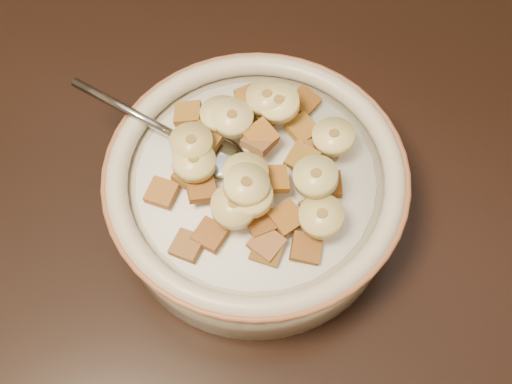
% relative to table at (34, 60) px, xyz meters
% --- Properties ---
extents(floor, '(4.00, 4.50, 0.10)m').
position_rel_table_xyz_m(floor, '(0.00, 0.00, -0.78)').
color(floor, '#422816').
rests_on(floor, ground).
extents(table, '(1.43, 0.95, 0.04)m').
position_rel_table_xyz_m(table, '(0.00, 0.00, 0.00)').
color(table, black).
rests_on(table, floor).
extents(cereal_bowl, '(0.21, 0.21, 0.05)m').
position_rel_table_xyz_m(cereal_bowl, '(0.26, -0.09, 0.05)').
color(cereal_bowl, beige).
rests_on(cereal_bowl, table).
extents(milk, '(0.18, 0.18, 0.00)m').
position_rel_table_xyz_m(milk, '(0.26, -0.09, 0.07)').
color(milk, white).
rests_on(milk, cereal_bowl).
extents(spoon, '(0.06, 0.05, 0.01)m').
position_rel_table_xyz_m(spoon, '(0.22, -0.09, 0.08)').
color(spoon, '#9BA4B2').
rests_on(spoon, cereal_bowl).
extents(cereal_square_0, '(0.03, 0.03, 0.01)m').
position_rel_table_xyz_m(cereal_square_0, '(0.31, -0.09, 0.08)').
color(cereal_square_0, brown).
rests_on(cereal_square_0, milk).
extents(cereal_square_1, '(0.03, 0.03, 0.01)m').
position_rel_table_xyz_m(cereal_square_1, '(0.25, -0.07, 0.09)').
color(cereal_square_1, '#8F5D33').
rests_on(cereal_square_1, milk).
extents(cereal_square_2, '(0.03, 0.03, 0.01)m').
position_rel_table_xyz_m(cereal_square_2, '(0.25, -0.07, 0.09)').
color(cereal_square_2, '#9B6825').
rests_on(cereal_square_2, milk).
extents(cereal_square_3, '(0.03, 0.03, 0.01)m').
position_rel_table_xyz_m(cereal_square_3, '(0.23, -0.12, 0.08)').
color(cereal_square_3, brown).
rests_on(cereal_square_3, milk).
extents(cereal_square_4, '(0.02, 0.02, 0.01)m').
position_rel_table_xyz_m(cereal_square_4, '(0.24, -0.04, 0.08)').
color(cereal_square_4, '#9D5519').
rests_on(cereal_square_4, milk).
extents(cereal_square_5, '(0.03, 0.03, 0.01)m').
position_rel_table_xyz_m(cereal_square_5, '(0.21, -0.10, 0.09)').
color(cereal_square_5, olive).
rests_on(cereal_square_5, milk).
extents(cereal_square_6, '(0.02, 0.02, 0.01)m').
position_rel_table_xyz_m(cereal_square_6, '(0.28, -0.15, 0.08)').
color(cereal_square_6, brown).
rests_on(cereal_square_6, milk).
extents(cereal_square_7, '(0.02, 0.02, 0.01)m').
position_rel_table_xyz_m(cereal_square_7, '(0.20, -0.13, 0.08)').
color(cereal_square_7, '#956228').
rests_on(cereal_square_7, milk).
extents(cereal_square_8, '(0.03, 0.03, 0.01)m').
position_rel_table_xyz_m(cereal_square_8, '(0.31, -0.11, 0.08)').
color(cereal_square_8, '#9A582A').
rests_on(cereal_square_8, milk).
extents(cereal_square_9, '(0.02, 0.02, 0.01)m').
position_rel_table_xyz_m(cereal_square_9, '(0.22, -0.11, 0.08)').
color(cereal_square_9, olive).
rests_on(cereal_square_9, milk).
extents(cereal_square_10, '(0.03, 0.03, 0.01)m').
position_rel_table_xyz_m(cereal_square_10, '(0.27, -0.10, 0.09)').
color(cereal_square_10, brown).
rests_on(cereal_square_10, milk).
extents(cereal_square_11, '(0.03, 0.03, 0.01)m').
position_rel_table_xyz_m(cereal_square_11, '(0.19, -0.06, 0.08)').
color(cereal_square_11, brown).
rests_on(cereal_square_11, milk).
extents(cereal_square_12, '(0.03, 0.03, 0.01)m').
position_rel_table_xyz_m(cereal_square_12, '(0.28, -0.04, 0.08)').
color(cereal_square_12, '#9C641F').
rests_on(cereal_square_12, milk).
extents(cereal_square_13, '(0.02, 0.02, 0.01)m').
position_rel_table_xyz_m(cereal_square_13, '(0.24, -0.15, 0.08)').
color(cereal_square_13, brown).
rests_on(cereal_square_13, milk).
extents(cereal_square_14, '(0.03, 0.03, 0.01)m').
position_rel_table_xyz_m(cereal_square_14, '(0.28, -0.14, 0.08)').
color(cereal_square_14, '#9C6135').
rests_on(cereal_square_14, milk).
extents(cereal_square_15, '(0.02, 0.02, 0.01)m').
position_rel_table_xyz_m(cereal_square_15, '(0.29, -0.07, 0.09)').
color(cereal_square_15, olive).
rests_on(cereal_square_15, milk).
extents(cereal_square_16, '(0.03, 0.03, 0.01)m').
position_rel_table_xyz_m(cereal_square_16, '(0.27, -0.13, 0.08)').
color(cereal_square_16, brown).
rests_on(cereal_square_16, milk).
extents(cereal_square_17, '(0.03, 0.03, 0.01)m').
position_rel_table_xyz_m(cereal_square_17, '(0.29, -0.12, 0.08)').
color(cereal_square_17, '#94601E').
rests_on(cereal_square_17, milk).
extents(cereal_square_18, '(0.03, 0.03, 0.01)m').
position_rel_table_xyz_m(cereal_square_18, '(0.27, -0.02, 0.08)').
color(cereal_square_18, brown).
rests_on(cereal_square_18, milk).
extents(cereal_square_19, '(0.02, 0.02, 0.01)m').
position_rel_table_xyz_m(cereal_square_19, '(0.31, -0.14, 0.08)').
color(cereal_square_19, brown).
rests_on(cereal_square_19, milk).
extents(cereal_square_20, '(0.03, 0.03, 0.01)m').
position_rel_table_xyz_m(cereal_square_20, '(0.30, -0.06, 0.08)').
color(cereal_square_20, brown).
rests_on(cereal_square_20, milk).
extents(cereal_square_21, '(0.02, 0.02, 0.01)m').
position_rel_table_xyz_m(cereal_square_21, '(0.23, -0.04, 0.08)').
color(cereal_square_21, '#8A621C').
rests_on(cereal_square_21, milk).
extents(cereal_square_22, '(0.02, 0.02, 0.01)m').
position_rel_table_xyz_m(cereal_square_22, '(0.23, -0.16, 0.08)').
color(cereal_square_22, brown).
rests_on(cereal_square_22, milk).
extents(cereal_square_23, '(0.03, 0.03, 0.01)m').
position_rel_table_xyz_m(cereal_square_23, '(0.23, -0.03, 0.08)').
color(cereal_square_23, olive).
rests_on(cereal_square_23, milk).
extents(cereal_square_24, '(0.03, 0.03, 0.01)m').
position_rel_table_xyz_m(cereal_square_24, '(0.25, -0.04, 0.09)').
color(cereal_square_24, brown).
rests_on(cereal_square_24, milk).
extents(cereal_square_25, '(0.02, 0.02, 0.01)m').
position_rel_table_xyz_m(cereal_square_25, '(0.22, -0.08, 0.09)').
color(cereal_square_25, brown).
rests_on(cereal_square_25, milk).
extents(cereal_square_26, '(0.03, 0.03, 0.01)m').
position_rel_table_xyz_m(cereal_square_26, '(0.21, -0.08, 0.08)').
color(cereal_square_26, olive).
rests_on(cereal_square_26, milk).
extents(banana_slice_0, '(0.04, 0.04, 0.01)m').
position_rel_table_xyz_m(banana_slice_0, '(0.22, -0.11, 0.09)').
color(banana_slice_0, '#F5DB96').
rests_on(banana_slice_0, milk).
extents(banana_slice_1, '(0.04, 0.04, 0.01)m').
position_rel_table_xyz_m(banana_slice_1, '(0.21, -0.09, 0.10)').
color(banana_slice_1, tan).
rests_on(banana_slice_1, milk).
extents(banana_slice_2, '(0.03, 0.03, 0.01)m').
position_rel_table_xyz_m(banana_slice_2, '(0.26, -0.04, 0.10)').
color(banana_slice_2, '#FCEAA5').
rests_on(banana_slice_2, milk).
extents(banana_slice_3, '(0.04, 0.04, 0.01)m').
position_rel_table_xyz_m(banana_slice_3, '(0.26, -0.12, 0.10)').
color(banana_slice_3, '#F2D17B').
rests_on(banana_slice_3, milk).
extents(banana_slice_4, '(0.03, 0.03, 0.01)m').
position_rel_table_xyz_m(banana_slice_4, '(0.26, -0.13, 0.10)').
color(banana_slice_4, tan).
rests_on(banana_slice_4, milk).
extents(banana_slice_5, '(0.04, 0.04, 0.01)m').
position_rel_table_xyz_m(banana_slice_5, '(0.30, -0.09, 0.10)').
color(banana_slice_5, '#D6CE7F').
rests_on(banana_slice_5, milk).
extents(banana_slice_6, '(0.04, 0.04, 0.01)m').
position_rel_table_xyz_m(banana_slice_6, '(0.26, -0.11, 0.10)').
color(banana_slice_6, '#F8E987').
rests_on(banana_slice_6, milk).
extents(banana_slice_7, '(0.04, 0.04, 0.01)m').
position_rel_table_xyz_m(banana_slice_7, '(0.31, -0.12, 0.09)').
color(banana_slice_7, '#CCBD6E').
rests_on(banana_slice_7, milk).
extents(banana_slice_8, '(0.04, 0.04, 0.01)m').
position_rel_table_xyz_m(banana_slice_8, '(0.26, -0.12, 0.11)').
color(banana_slice_8, '#E3D87D').
rests_on(banana_slice_8, milk).
extents(banana_slice_9, '(0.04, 0.04, 0.01)m').
position_rel_table_xyz_m(banana_slice_9, '(0.22, -0.06, 0.09)').
color(banana_slice_9, '#FFE6A8').
rests_on(banana_slice_9, milk).
extents(banana_slice_10, '(0.04, 0.04, 0.02)m').
position_rel_table_xyz_m(banana_slice_10, '(0.30, -0.05, 0.09)').
color(banana_slice_10, '#E8DE8A').
rests_on(banana_slice_10, milk).
extents(banana_slice_11, '(0.04, 0.04, 0.01)m').
position_rel_table_xyz_m(banana_slice_11, '(0.25, -0.04, 0.10)').
color(banana_slice_11, '#D5C37D').
rests_on(banana_slice_11, milk).
extents(banana_slice_12, '(0.04, 0.04, 0.01)m').
position_rel_table_xyz_m(banana_slice_12, '(0.23, -0.06, 0.09)').
color(banana_slice_12, '#FFE6A1').
rests_on(banana_slice_12, milk).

